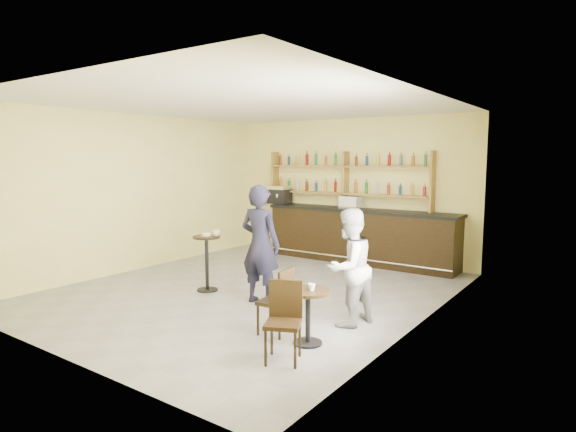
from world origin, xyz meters
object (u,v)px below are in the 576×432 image
Objects in this scene: bar_counter at (360,236)px; cafe_table at (308,317)px; pastry_case at (351,202)px; pedestal_table at (207,263)px; chair_west at (275,301)px; espresso_machine at (278,195)px; chair_south at (283,323)px; man_main at (260,245)px; patron_second at (349,267)px.

cafe_table is (1.63, -4.65, -0.25)m from bar_counter.
pastry_case is 3.82m from pedestal_table.
pastry_case reaches higher than pedestal_table.
pedestal_table reaches higher than cafe_table.
bar_counter reaches higher than chair_west.
bar_counter is at bearing -173.33° from chair_west.
chair_south is at bearing -56.78° from espresso_machine.
pedestal_table is 1.29m from man_main.
espresso_machine reaches higher than patron_second.
bar_counter is at bearing 82.61° from chair_south.
chair_west is 0.54× the size of patron_second.
espresso_machine is 3.90m from pedestal_table.
bar_counter is at bearing -142.69° from patron_second.
patron_second is at bearing 63.85° from chair_south.
bar_counter is at bearing -3.61° from espresso_machine.
patron_second is (0.63, 0.87, 0.37)m from chair_west.
chair_south is at bearing -72.24° from bar_counter.
espresso_machine reaches higher than chair_west.
chair_south is at bearing 11.71° from patron_second.
espresso_machine is 0.68× the size of chair_south.
bar_counter is 3.66m from man_main.
pastry_case is at bearing -139.84° from patron_second.
pedestal_table is 2.42m from chair_west.
chair_west is at bearing -83.74° from pastry_case.
pedestal_table is at bearing 124.64° from chair_south.
cafe_table is at bearing -53.75° from espresso_machine.
espresso_machine is (-2.25, 0.00, 0.82)m from bar_counter.
cafe_table is 0.61m from chair_south.
pastry_case is at bearing 111.82° from cafe_table.
espresso_machine is 5.47m from patron_second.
bar_counter is 4.93m from cafe_table.
patron_second is (2.83, -0.11, 0.33)m from pedestal_table.
chair_west reaches higher than cafe_table.
chair_south is 0.56× the size of patron_second.
bar_counter is 4.73m from chair_west.
chair_west is 0.88m from chair_south.
man_main is at bearing -60.95° from espresso_machine.
espresso_machine reaches higher than cafe_table.
patron_second reaches higher than chair_west.
man_main is at bearing -80.51° from patron_second.
patron_second is (3.96, -3.73, -0.60)m from espresso_machine.
chair_west is at bearing -24.04° from pedestal_table.
bar_counter is 0.77m from pastry_case.
espresso_machine reaches higher than chair_south.
espresso_machine reaches higher than bar_counter.
patron_second is (1.63, -0.09, -0.13)m from man_main.
bar_counter is 4.11m from patron_second.
chair_west is (1.00, -0.96, -0.51)m from man_main.
man_main is 1.95m from cafe_table.
espresso_machine is at bearing 101.68° from chair_south.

